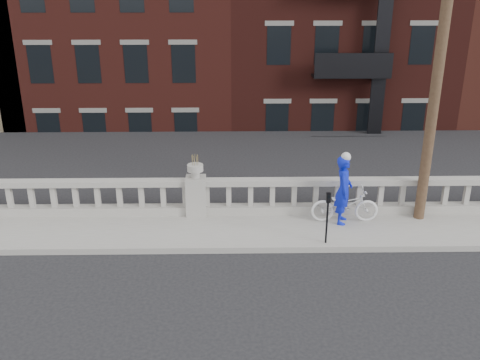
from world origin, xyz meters
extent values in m
plane|color=black|center=(0.00, 0.00, 0.00)|extent=(120.00, 120.00, 0.00)
cube|color=gray|center=(0.00, 3.00, 0.07)|extent=(32.00, 2.20, 0.15)
cube|color=gray|center=(0.00, 3.95, 0.28)|extent=(28.00, 0.34, 0.25)
cube|color=gray|center=(0.00, 3.95, 1.10)|extent=(28.00, 0.34, 0.16)
cube|color=gray|center=(0.00, 3.95, 0.70)|extent=(0.55, 0.55, 1.10)
cylinder|color=gray|center=(0.00, 3.95, 1.35)|extent=(0.24, 0.24, 0.20)
cylinder|color=gray|center=(0.00, 3.95, 1.53)|extent=(0.44, 0.44, 0.18)
cube|color=#605E59|center=(0.00, 4.30, -2.42)|extent=(36.00, 0.50, 5.15)
cube|color=black|center=(0.00, 25.95, -5.25)|extent=(80.00, 44.00, 0.50)
cube|color=#595651|center=(-2.00, 8.45, -3.00)|extent=(16.00, 7.00, 4.00)
cube|color=#4B1A15|center=(-4.00, 19.95, 2.00)|extent=(10.00, 14.00, 14.00)
cube|color=#3B1410|center=(6.00, 19.95, 2.75)|extent=(10.00, 14.00, 15.50)
cylinder|color=#422D1E|center=(6.20, 3.60, 5.15)|extent=(0.28, 0.28, 10.00)
cylinder|color=black|center=(3.36, 2.15, 0.70)|extent=(0.05, 0.05, 1.10)
cube|color=black|center=(3.36, 2.15, 1.38)|extent=(0.10, 0.08, 0.26)
cube|color=black|center=(3.36, 2.10, 1.42)|extent=(0.06, 0.01, 0.08)
imported|color=white|center=(4.06, 3.42, 0.63)|extent=(1.83, 0.65, 0.96)
imported|color=#0D1CC6|center=(3.99, 3.35, 1.09)|extent=(0.60, 0.77, 1.89)
camera|label=1|loc=(1.00, -9.81, 6.47)|focal=40.00mm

